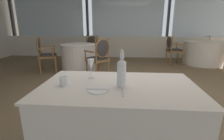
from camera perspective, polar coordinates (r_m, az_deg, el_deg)
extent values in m
plane|color=#756047|center=(3.20, 5.17, -8.74)|extent=(13.50, 13.50, 0.00)
cube|color=silver|center=(6.87, 5.03, 8.01)|extent=(10.13, 0.12, 0.85)
cube|color=silver|center=(7.52, -20.94, 17.09)|extent=(2.80, 0.02, 1.60)
cube|color=#333338|center=(8.29, -31.36, 15.66)|extent=(0.08, 0.14, 1.60)
cube|color=silver|center=(6.84, 5.28, 18.25)|extent=(2.80, 0.02, 1.60)
cube|color=#333338|center=(6.99, -8.54, 18.09)|extent=(0.08, 0.14, 1.60)
cube|color=silver|center=(7.57, 31.17, 15.92)|extent=(2.80, 0.02, 1.60)
cube|color=#333338|center=(7.02, 19.01, 17.44)|extent=(0.08, 0.14, 1.60)
cube|color=white|center=(1.54, 2.31, -5.59)|extent=(1.44, 0.87, 0.02)
cube|color=white|center=(1.71, 2.16, -17.66)|extent=(1.40, 0.84, 0.75)
cylinder|color=white|center=(1.41, -4.87, -6.89)|extent=(0.18, 0.18, 0.01)
cube|color=silver|center=(1.41, -4.87, -6.69)|extent=(0.20, 0.03, 0.00)
cube|color=silver|center=(1.37, 3.67, -7.71)|extent=(0.03, 0.18, 0.00)
cylinder|color=white|center=(1.48, 3.31, -1.42)|extent=(0.08, 0.08, 0.22)
cone|color=white|center=(1.45, 3.38, 3.34)|extent=(0.08, 0.08, 0.03)
cylinder|color=white|center=(1.44, 3.41, 5.09)|extent=(0.04, 0.04, 0.06)
sphere|color=silver|center=(1.44, 3.44, 6.73)|extent=(0.03, 0.03, 0.03)
cylinder|color=white|center=(1.73, -7.14, -2.80)|extent=(0.06, 0.06, 0.00)
cylinder|color=white|center=(1.72, -7.19, -1.35)|extent=(0.01, 0.01, 0.09)
cone|color=white|center=(1.69, -7.31, 1.90)|extent=(0.07, 0.07, 0.11)
cylinder|color=white|center=(1.58, -16.24, -3.66)|extent=(0.08, 0.08, 0.08)
cylinder|color=white|center=(6.34, 29.43, 8.51)|extent=(1.29, 1.29, 0.02)
cylinder|color=white|center=(6.39, 28.98, 5.11)|extent=(1.25, 1.25, 0.75)
cube|color=olive|center=(5.91, 20.92, 6.12)|extent=(0.52, 0.52, 0.05)
cube|color=#383333|center=(5.91, 20.96, 6.53)|extent=(0.48, 0.48, 0.04)
cylinder|color=olive|center=(6.21, 21.67, 4.22)|extent=(0.04, 0.04, 0.43)
cylinder|color=olive|center=(5.86, 23.26, 3.43)|extent=(0.04, 0.04, 0.43)
cylinder|color=olive|center=(6.06, 18.22, 4.27)|extent=(0.04, 0.04, 0.43)
cylinder|color=olive|center=(5.69, 19.64, 3.47)|extent=(0.04, 0.04, 0.43)
cylinder|color=olive|center=(5.99, 18.63, 8.99)|extent=(0.04, 0.04, 0.48)
cylinder|color=olive|center=(5.62, 20.10, 8.48)|extent=(0.04, 0.04, 0.48)
ellipsoid|color=#383333|center=(5.80, 19.22, 8.99)|extent=(0.10, 0.39, 0.40)
torus|color=olive|center=(5.80, 19.22, 8.99)|extent=(0.09, 0.41, 0.41)
cube|color=olive|center=(6.12, 20.38, 8.78)|extent=(0.37, 0.08, 0.03)
cylinder|color=olive|center=(6.19, 21.50, 7.71)|extent=(0.03, 0.03, 0.22)
cube|color=olive|center=(5.67, 22.35, 8.13)|extent=(0.37, 0.08, 0.03)
cylinder|color=olive|center=(5.74, 23.52, 6.97)|extent=(0.03, 0.03, 0.22)
cube|color=olive|center=(7.35, 28.89, 6.69)|extent=(0.60, 0.60, 0.05)
cube|color=#383333|center=(7.35, 28.93, 7.02)|extent=(0.55, 0.55, 0.04)
cylinder|color=olive|center=(7.19, 30.27, 4.51)|extent=(0.04, 0.04, 0.40)
cylinder|color=olive|center=(7.18, 27.10, 4.90)|extent=(0.04, 0.04, 0.40)
cylinder|color=olive|center=(7.59, 30.14, 4.99)|extent=(0.04, 0.04, 0.40)
cylinder|color=olive|center=(7.58, 27.13, 5.37)|extent=(0.04, 0.04, 0.40)
cylinder|color=olive|center=(7.53, 30.63, 8.53)|extent=(0.04, 0.04, 0.44)
cylinder|color=olive|center=(7.52, 27.58, 8.92)|extent=(0.04, 0.04, 0.44)
ellipsoid|color=#383333|center=(7.54, 29.13, 8.90)|extent=(0.38, 0.20, 0.37)
torus|color=olive|center=(7.54, 29.13, 8.90)|extent=(0.37, 0.18, 0.39)
cube|color=olive|center=(7.32, 31.10, 8.31)|extent=(0.17, 0.35, 0.03)
cylinder|color=olive|center=(7.19, 31.04, 7.34)|extent=(0.03, 0.03, 0.22)
cube|color=olive|center=(7.30, 27.17, 8.81)|extent=(0.17, 0.35, 0.03)
cylinder|color=olive|center=(7.17, 27.05, 7.84)|extent=(0.03, 0.03, 0.22)
cylinder|color=white|center=(4.88, -11.63, 8.66)|extent=(1.02, 1.02, 0.02)
cylinder|color=white|center=(4.94, -11.39, 4.24)|extent=(0.99, 0.99, 0.75)
cube|color=olive|center=(4.25, -5.10, 3.49)|extent=(0.65, 0.65, 0.05)
cube|color=#383333|center=(4.25, -5.11, 4.06)|extent=(0.60, 0.60, 0.04)
cylinder|color=olive|center=(4.34, -8.74, 0.53)|extent=(0.04, 0.04, 0.40)
cylinder|color=olive|center=(4.58, -4.69, 1.44)|extent=(0.04, 0.04, 0.40)
cylinder|color=olive|center=(4.04, -5.40, -0.51)|extent=(0.04, 0.04, 0.40)
cylinder|color=olive|center=(4.29, -1.26, 0.52)|extent=(0.04, 0.04, 0.40)
cylinder|color=olive|center=(3.93, -5.59, 6.84)|extent=(0.04, 0.04, 0.54)
cylinder|color=olive|center=(4.19, -1.30, 7.44)|extent=(0.04, 0.04, 0.54)
ellipsoid|color=#383333|center=(4.04, -3.24, 7.51)|extent=(0.29, 0.33, 0.45)
torus|color=olive|center=(4.04, -3.24, 7.51)|extent=(0.33, 0.37, 0.46)
cube|color=olive|center=(4.07, -8.09, 6.37)|extent=(0.30, 0.27, 0.03)
cylinder|color=olive|center=(4.21, -9.18, 5.09)|extent=(0.03, 0.03, 0.22)
cube|color=olive|center=(4.39, -2.80, 7.14)|extent=(0.30, 0.27, 0.03)
cylinder|color=olive|center=(4.51, -3.99, 5.94)|extent=(0.03, 0.03, 0.22)
cube|color=olive|center=(5.69, -7.59, 6.61)|extent=(0.54, 0.54, 0.05)
cube|color=#383333|center=(5.68, -7.60, 7.04)|extent=(0.50, 0.50, 0.04)
cylinder|color=olive|center=(5.47, -6.38, 3.79)|extent=(0.04, 0.04, 0.42)
cylinder|color=olive|center=(5.63, -10.17, 3.98)|extent=(0.04, 0.04, 0.42)
cylinder|color=olive|center=(5.84, -4.92, 4.57)|extent=(0.04, 0.04, 0.42)
cylinder|color=olive|center=(5.98, -8.53, 4.73)|extent=(0.04, 0.04, 0.42)
cylinder|color=olive|center=(5.76, -5.04, 9.49)|extent=(0.04, 0.04, 0.49)
cylinder|color=olive|center=(5.91, -8.73, 9.52)|extent=(0.04, 0.04, 0.49)
ellipsoid|color=#383333|center=(5.85, -6.86, 9.76)|extent=(0.39, 0.12, 0.41)
torus|color=olive|center=(5.85, -6.86, 9.76)|extent=(0.42, 0.11, 0.42)
cube|color=olive|center=(5.54, -5.35, 9.01)|extent=(0.11, 0.37, 0.03)
cylinder|color=olive|center=(5.43, -5.85, 7.69)|extent=(0.03, 0.03, 0.22)
cube|color=olive|center=(5.74, -10.08, 9.06)|extent=(0.11, 0.37, 0.03)
cylinder|color=olive|center=(5.62, -10.64, 7.78)|extent=(0.03, 0.03, 0.22)
cube|color=olive|center=(4.96, -21.30, 4.42)|extent=(0.59, 0.59, 0.05)
cube|color=#383333|center=(4.95, -21.35, 4.91)|extent=(0.54, 0.54, 0.04)
cylinder|color=olive|center=(5.18, -18.62, 2.42)|extent=(0.04, 0.04, 0.42)
cylinder|color=olive|center=(4.79, -18.91, 1.38)|extent=(0.04, 0.04, 0.42)
cylinder|color=olive|center=(5.22, -22.99, 2.11)|extent=(0.04, 0.04, 0.42)
cylinder|color=olive|center=(4.84, -23.62, 1.05)|extent=(0.04, 0.04, 0.42)
cylinder|color=olive|center=(5.14, -23.59, 7.70)|extent=(0.04, 0.04, 0.51)
cylinder|color=olive|center=(4.75, -24.29, 7.08)|extent=(0.04, 0.04, 0.51)
ellipsoid|color=#383333|center=(4.94, -24.13, 7.68)|extent=(0.18, 0.39, 0.43)
torus|color=olive|center=(4.94, -24.13, 7.68)|extent=(0.17, 0.42, 0.44)
cube|color=olive|center=(5.16, -21.05, 7.61)|extent=(0.36, 0.15, 0.03)
cylinder|color=olive|center=(5.16, -19.37, 6.53)|extent=(0.03, 0.03, 0.22)
cube|color=olive|center=(4.67, -21.68, 6.82)|extent=(0.36, 0.15, 0.03)
cylinder|color=olive|center=(4.67, -19.82, 5.63)|extent=(0.03, 0.03, 0.22)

